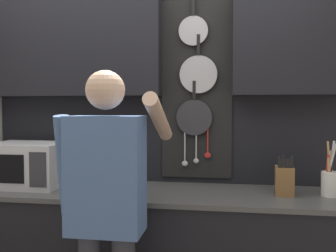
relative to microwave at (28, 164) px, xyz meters
name	(u,v)px	position (x,y,z in m)	size (l,w,h in m)	color
back_wall_unit	(155,99)	(0.84, 0.26, 0.45)	(3.04, 0.20, 2.40)	black
microwave	(28,164)	(0.00, 0.00, 0.00)	(0.51, 0.40, 0.30)	silver
knife_block	(284,180)	(1.71, 0.00, -0.06)	(0.12, 0.16, 0.26)	brown
utensil_crock	(330,181)	(1.97, 0.00, -0.05)	(0.10, 0.11, 0.34)	white
person	(107,200)	(0.74, -0.54, -0.08)	(0.54, 0.62, 1.63)	#383842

